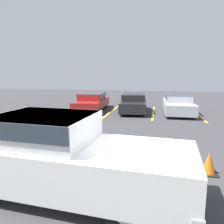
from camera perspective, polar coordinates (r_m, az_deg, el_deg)
ground_plane at (r=5.51m, az=0.51°, el=-18.77°), size 60.00×60.00×0.00m
stall_stripe_a at (r=16.58m, az=-10.17°, el=0.61°), size 0.12×5.41×0.01m
stall_stripe_b at (r=15.72m, az=-0.12°, el=0.25°), size 0.12×5.41×0.01m
stall_stripe_c at (r=15.38m, az=10.73°, el=-0.13°), size 0.12×5.41×0.01m
stall_stripe_d at (r=15.61m, az=21.65°, el=-0.52°), size 0.12×5.41×0.01m
pickup_truck at (r=5.05m, az=-13.96°, el=-10.83°), size 5.99×2.30×1.77m
parked_sedan_a at (r=16.25m, az=-5.24°, el=2.91°), size 2.10×4.76×1.25m
parked_sedan_b at (r=15.39m, az=5.64°, el=2.54°), size 2.02×4.35×1.27m
parked_sedan_c at (r=15.31m, az=16.88°, el=2.04°), size 1.90×4.39×1.23m
traffic_cone at (r=6.52m, az=23.96°, el=-12.27°), size 0.48×0.48×0.60m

